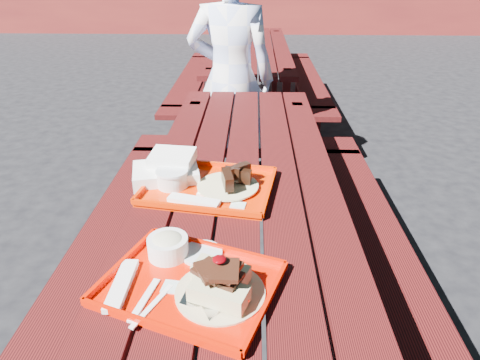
{
  "coord_description": "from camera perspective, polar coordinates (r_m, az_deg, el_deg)",
  "views": [
    {
      "loc": [
        0.04,
        -1.47,
        1.51
      ],
      "look_at": [
        0.0,
        -0.15,
        0.82
      ],
      "focal_mm": 32.0,
      "sensor_mm": 36.0,
      "label": 1
    }
  ],
  "objects": [
    {
      "name": "picnic_table_far",
      "position": [
        4.37,
        1.28,
        15.0
      ],
      "size": [
        1.41,
        2.4,
        0.75
      ],
      "color": "#490F0E",
      "rests_on": "ground"
    },
    {
      "name": "white_cloth",
      "position": [
        1.65,
        -9.62,
        1.4
      ],
      "size": [
        0.27,
        0.23,
        0.1
      ],
      "color": "white",
      "rests_on": "picnic_table_near"
    },
    {
      "name": "picnic_table_near",
      "position": [
        1.75,
        0.16,
        -5.29
      ],
      "size": [
        1.41,
        2.4,
        0.75
      ],
      "color": "#490F0E",
      "rests_on": "ground"
    },
    {
      "name": "near_tray",
      "position": [
        1.14,
        -6.25,
        -12.23
      ],
      "size": [
        0.51,
        0.46,
        0.13
      ],
      "color": "red",
      "rests_on": "picnic_table_near"
    },
    {
      "name": "person",
      "position": [
        2.9,
        -1.21,
        13.23
      ],
      "size": [
        0.61,
        0.44,
        1.58
      ],
      "primitive_type": "imported",
      "rotation": [
        0.0,
        0.0,
        3.04
      ],
      "color": "#BDCDFF",
      "rests_on": "ground"
    },
    {
      "name": "ground",
      "position": [
        2.11,
        0.14,
        -18.21
      ],
      "size": [
        60.0,
        60.0,
        0.0
      ],
      "primitive_type": "plane",
      "color": "black",
      "rests_on": "ground"
    },
    {
      "name": "far_tray",
      "position": [
        1.56,
        -4.51,
        -0.63
      ],
      "size": [
        0.51,
        0.43,
        0.08
      ],
      "color": "red",
      "rests_on": "picnic_table_near"
    }
  ]
}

